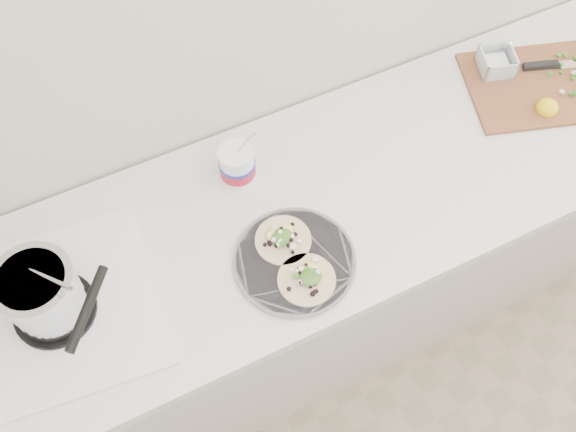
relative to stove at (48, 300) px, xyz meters
name	(u,v)px	position (x,y,z in m)	size (l,w,h in m)	color
counter	(298,273)	(0.68, 0.03, -0.53)	(2.44, 0.66, 0.90)	beige
stove	(48,300)	(0.00, 0.00, 0.00)	(0.54, 0.50, 0.24)	silver
taco_plate	(295,259)	(0.58, -0.13, -0.06)	(0.32, 0.32, 0.04)	slate
tub	(238,163)	(0.56, 0.17, -0.01)	(0.10, 0.10, 0.22)	white
cutboard	(541,80)	(1.52, 0.09, -0.06)	(0.54, 0.44, 0.07)	brown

